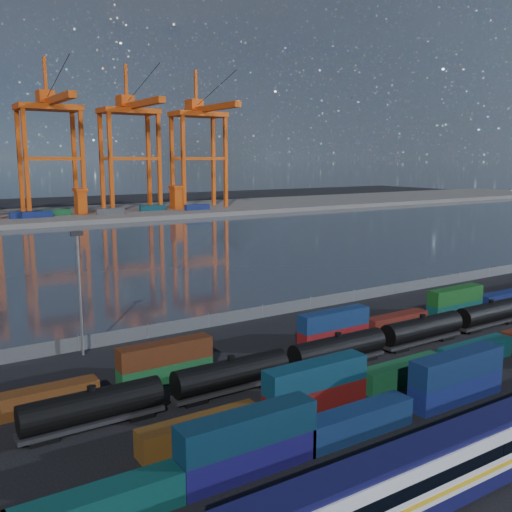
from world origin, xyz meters
TOP-DOWN VIEW (x-y plane):
  - ground at (0.00, 0.00)m, footprint 700.00×700.00m
  - harbor_water at (0.00, 105.00)m, footprint 700.00×700.00m
  - far_quay at (0.00, 210.00)m, footprint 700.00×70.00m
  - container_row_south at (-14.68, -10.35)m, footprint 140.16×2.53m
  - container_row_mid at (13.43, -3.90)m, footprint 141.53×2.43m
  - container_row_north at (10.90, 11.36)m, footprint 141.11×2.29m
  - tanker_string at (26.73, 4.50)m, footprint 138.12×3.03m
  - waterfront_fence at (-0.00, 28.00)m, footprint 160.12×0.12m
  - yard_light_mast at (-30.00, 26.00)m, footprint 1.60×0.40m
  - gantry_cranes at (-7.50, 203.21)m, footprint 200.95×49.83m
  - quay_containers at (-11.00, 195.46)m, footprint 172.58×10.99m
  - straddle_carriers at (-2.50, 200.00)m, footprint 140.00×7.00m

SIDE VIEW (x-z plane):
  - ground at x=0.00m, z-range 0.00..0.00m
  - harbor_water at x=0.00m, z-range 0.01..0.01m
  - far_quay at x=0.00m, z-range 0.00..2.00m
  - waterfront_fence at x=0.00m, z-range -0.10..2.10m
  - container_row_mid at x=13.43m, z-range -1.06..4.12m
  - container_row_north at x=10.90m, z-range -0.47..4.42m
  - tanker_string at x=26.73m, z-range 0.01..4.35m
  - container_row_south at x=-14.68m, z-range -0.45..4.94m
  - quay_containers at x=-11.00m, z-range 2.00..4.60m
  - straddle_carriers at x=-2.50m, z-range 2.27..13.37m
  - yard_light_mast at x=-30.00m, z-range 1.00..17.60m
  - gantry_cranes at x=-7.50m, z-range 7.62..75.10m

